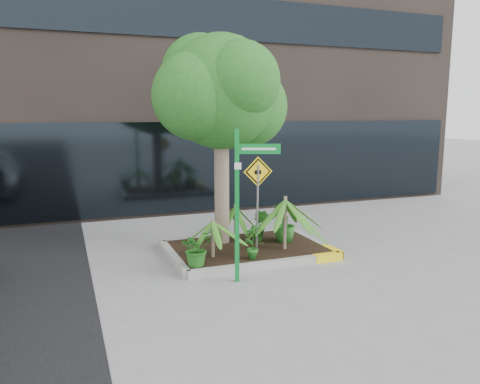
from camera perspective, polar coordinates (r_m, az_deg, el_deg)
name	(u,v)px	position (r m, az deg, el deg)	size (l,w,h in m)	color
ground	(244,258)	(9.71, 0.46, -8.04)	(80.00, 80.00, 0.00)	gray
planter	(249,248)	(10.00, 1.13, -6.90)	(3.35, 2.36, 0.15)	#9E9E99
tree	(221,92)	(9.99, -2.35, 12.07)	(3.08, 2.73, 4.62)	gray
palm_front	(285,200)	(9.63, 5.55, -0.94)	(1.25, 1.25, 1.39)	gray
palm_left	(213,221)	(9.13, -3.36, -3.61)	(0.86, 0.86, 0.95)	gray
palm_back	(235,206)	(10.54, -0.57, -1.75)	(0.87, 0.87, 0.96)	gray
shrub_a	(197,248)	(8.72, -5.32, -6.81)	(0.60, 0.60, 0.67)	#20631C
shrub_b	(285,222)	(10.32, 5.47, -3.66)	(0.49, 0.49, 0.87)	#266F21
shrub_c	(253,241)	(9.07, 1.58, -5.98)	(0.38, 0.38, 0.71)	#226920
shrub_d	(260,225)	(10.34, 2.41, -4.04)	(0.39, 0.39, 0.71)	#24651D
street_sign_post	(240,189)	(8.06, 0.01, 0.42)	(0.75, 0.97, 2.68)	#0B832C
cattle_sign	(258,188)	(9.30, 2.18, 0.47)	(0.60, 0.12, 1.95)	slate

